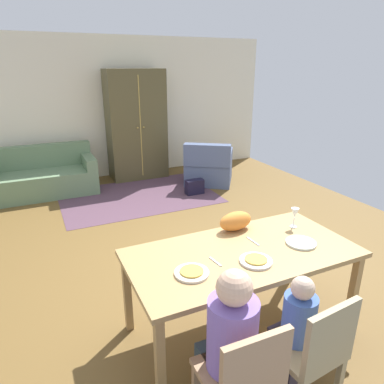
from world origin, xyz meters
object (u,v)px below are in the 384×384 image
handbag (195,187)px  dining_table (242,259)px  wine_glass (295,214)px  plate_near_child (256,261)px  person_child (293,338)px  dining_chair_child (313,348)px  couch (41,177)px  dining_chair_man (243,377)px  plate_near_woman (301,243)px  armoire (136,125)px  cat (236,221)px  plate_near_man (192,273)px  person_man (228,353)px  armchair (209,167)px

handbag → dining_table: bearing=-108.9°
wine_glass → plate_near_child: bearing=-151.5°
person_child → dining_table: bearing=89.8°
dining_chair_child → couch: size_ratio=0.47×
dining_chair_man → plate_near_child: bearing=51.4°
person_child → plate_near_woman: bearing=47.1°
wine_glass → person_child: 1.16m
armoire → person_child: bearing=-95.5°
plate_near_child → cat: 0.56m
plate_near_woman → cat: 0.59m
plate_near_child → handbag: bearing=72.0°
couch → handbag: size_ratio=5.75×
plate_near_man → cat: (0.66, 0.48, 0.08)m
armoire → person_man: bearing=-100.9°
dining_table → handbag: size_ratio=5.76×
dining_table → dining_chair_man: bearing=-121.9°
dining_table → wine_glass: size_ratio=9.92×
plate_near_man → person_man: size_ratio=0.23×
person_man → plate_near_man: bearing=90.1°
armoire → dining_table: bearing=-96.2°
dining_chair_child → armoire: (0.50, 5.44, 0.56)m
armchair → handbag: (-0.52, -0.46, -0.19)m
plate_near_man → person_child: (0.50, -0.53, -0.34)m
dining_table → handbag: (1.10, 3.21, -0.56)m
cat → person_child: bearing=-102.2°
wine_glass → armchair: wine_glass is taller
plate_near_child → plate_near_woman: (0.51, 0.08, 0.00)m
person_man → cat: 1.24m
plate_near_child → armoire: bearing=84.0°
dining_chair_child → plate_near_man: bearing=126.4°
dining_chair_man → person_child: size_ratio=0.94×
dining_table → plate_near_woman: bearing=-11.2°
plate_near_child → wine_glass: (0.66, 0.36, 0.12)m
person_man → dining_chair_child: person_man is taller
plate_near_woman → dining_chair_child: dining_chair_child is taller
couch → plate_near_man: bearing=-79.4°
person_child → armchair: bearing=69.4°
wine_glass → handbag: (0.43, 3.03, -0.76)m
plate_near_child → couch: size_ratio=0.14×
dining_chair_man → person_child: 0.54m
dining_chair_child → armchair: bearing=70.2°
plate_near_child → couch: (-1.35, 4.54, -0.47)m
dining_chair_man → person_man: bearing=89.1°
armoire → wine_glass: bearing=-87.9°
dining_chair_child → person_man: bearing=161.2°
dining_chair_child → cat: bearing=83.1°
plate_near_woman → dining_chair_man: 1.28m
plate_near_man → couch: (-0.84, 4.48, -0.47)m
wine_glass → person_child: bearing=-128.8°
person_man → armoire: bearing=79.1°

